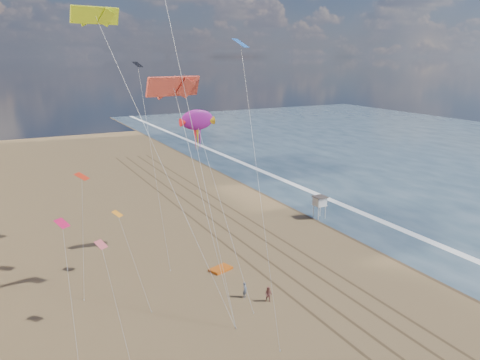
% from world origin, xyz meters
% --- Properties ---
extents(wet_sand, '(260.00, 260.00, 0.00)m').
position_xyz_m(wet_sand, '(19.00, 40.00, 0.00)').
color(wet_sand, '#42301E').
rests_on(wet_sand, ground).
extents(foam, '(260.00, 260.00, 0.00)m').
position_xyz_m(foam, '(23.20, 40.00, 0.00)').
color(foam, white).
rests_on(foam, ground).
extents(tracks, '(7.68, 120.00, 0.01)m').
position_xyz_m(tracks, '(2.55, 30.00, 0.01)').
color(tracks, brown).
rests_on(tracks, ground).
extents(lifeguard_stand, '(1.88, 1.88, 3.39)m').
position_xyz_m(lifeguard_stand, '(15.85, 32.56, 2.61)').
color(lifeguard_stand, white).
rests_on(lifeguard_stand, ground).
extents(grounded_kite, '(2.81, 2.25, 0.28)m').
position_xyz_m(grounded_kite, '(-4.89, 23.25, 0.14)').
color(grounded_kite, orange).
rests_on(grounded_kite, ground).
extents(show_kite, '(4.25, 8.49, 22.29)m').
position_xyz_m(show_kite, '(-4.84, 29.37, 16.37)').
color(show_kite, '#96178B').
rests_on(show_kite, ground).
extents(kite_flyer_a, '(0.70, 0.69, 1.63)m').
position_xyz_m(kite_flyer_a, '(-5.36, 16.49, 0.81)').
color(kite_flyer_a, slate).
rests_on(kite_flyer_a, ground).
extents(kite_flyer_b, '(0.98, 0.98, 1.60)m').
position_xyz_m(kite_flyer_b, '(-3.71, 14.61, 0.80)').
color(kite_flyer_b, '#97524D').
rests_on(kite_flyer_b, ground).
extents(small_kites, '(18.31, 19.83, 18.41)m').
position_xyz_m(small_kites, '(-13.99, 24.13, 15.19)').
color(small_kites, orange).
rests_on(small_kites, ground).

